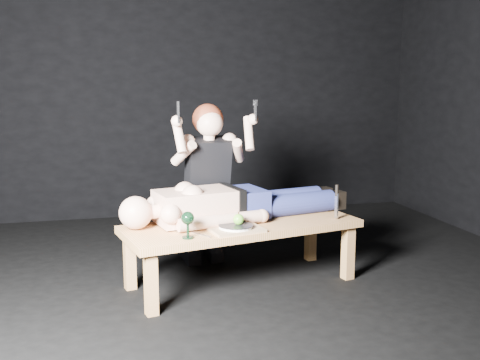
{
  "coord_description": "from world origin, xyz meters",
  "views": [
    {
      "loc": [
        -0.93,
        -3.51,
        1.42
      ],
      "look_at": [
        0.0,
        0.25,
        0.75
      ],
      "focal_mm": 41.67,
      "sensor_mm": 36.0,
      "label": 1
    }
  ],
  "objects": [
    {
      "name": "ground",
      "position": [
        0.0,
        0.0,
        0.0
      ],
      "size": [
        5.0,
        5.0,
        0.0
      ],
      "primitive_type": "plane",
      "color": "black",
      "rests_on": "ground"
    },
    {
      "name": "back_wall",
      "position": [
        0.0,
        2.5,
        1.5
      ],
      "size": [
        5.0,
        0.0,
        5.0
      ],
      "primitive_type": "plane",
      "rotation": [
        1.57,
        0.0,
        0.0
      ],
      "color": "black",
      "rests_on": "ground"
    },
    {
      "name": "table",
      "position": [
        0.0,
        0.2,
        0.23
      ],
      "size": [
        1.76,
        0.96,
        0.45
      ],
      "primitive_type": "cube",
      "rotation": [
        0.0,
        0.0,
        0.21
      ],
      "color": "tan",
      "rests_on": "ground"
    },
    {
      "name": "lying_man",
      "position": [
        0.02,
        0.36,
        0.59
      ],
      "size": [
        1.89,
        0.92,
        0.29
      ],
      "primitive_type": null,
      "rotation": [
        0.0,
        0.0,
        0.21
      ],
      "color": "#CFA489",
      "rests_on": "table"
    },
    {
      "name": "kneeling_woman",
      "position": [
        -0.17,
        0.7,
        0.66
      ],
      "size": [
        0.78,
        0.85,
        1.31
      ],
      "primitive_type": null,
      "rotation": [
        0.0,
        0.0,
        0.1
      ],
      "color": "black",
      "rests_on": "ground"
    },
    {
      "name": "serving_tray",
      "position": [
        -0.09,
        -0.0,
        0.46
      ],
      "size": [
        0.38,
        0.31,
        0.02
      ],
      "primitive_type": "cube",
      "rotation": [
        0.0,
        0.0,
        0.19
      ],
      "color": "tan",
      "rests_on": "table"
    },
    {
      "name": "plate",
      "position": [
        -0.09,
        -0.0,
        0.48
      ],
      "size": [
        0.27,
        0.27,
        0.02
      ],
      "primitive_type": "cylinder",
      "rotation": [
        0.0,
        0.0,
        0.19
      ],
      "color": "white",
      "rests_on": "serving_tray"
    },
    {
      "name": "apple",
      "position": [
        -0.07,
        0.01,
        0.53
      ],
      "size": [
        0.07,
        0.07,
        0.07
      ],
      "primitive_type": "sphere",
      "color": "#579F23",
      "rests_on": "plate"
    },
    {
      "name": "goblet",
      "position": [
        -0.43,
        -0.1,
        0.54
      ],
      "size": [
        0.1,
        0.1,
        0.17
      ],
      "primitive_type": null,
      "rotation": [
        0.0,
        0.0,
        0.21
      ],
      "color": "black",
      "rests_on": "table"
    },
    {
      "name": "fork_flat",
      "position": [
        -0.34,
        -0.05,
        0.45
      ],
      "size": [
        0.11,
        0.16,
        0.01
      ],
      "primitive_type": "cube",
      "rotation": [
        0.0,
        0.0,
        0.59
      ],
      "color": "#B2B2B7",
      "rests_on": "table"
    },
    {
      "name": "knife_flat",
      "position": [
        0.06,
        -0.0,
        0.45
      ],
      "size": [
        0.04,
        0.18,
        0.01
      ],
      "primitive_type": "cube",
      "rotation": [
        0.0,
        0.0,
        0.14
      ],
      "color": "#B2B2B7",
      "rests_on": "table"
    },
    {
      "name": "spoon_flat",
      "position": [
        0.02,
        0.07,
        0.45
      ],
      "size": [
        0.17,
        0.08,
        0.01
      ],
      "primitive_type": "cube",
      "rotation": [
        0.0,
        0.0,
        1.18
      ],
      "color": "#B2B2B7",
      "rests_on": "table"
    },
    {
      "name": "carving_knife",
      "position": [
        0.7,
        0.14,
        0.58
      ],
      "size": [
        0.04,
        0.04,
        0.25
      ],
      "primitive_type": null,
      "rotation": [
        0.0,
        0.0,
        0.21
      ],
      "color": "#B2B2B7",
      "rests_on": "table"
    }
  ]
}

